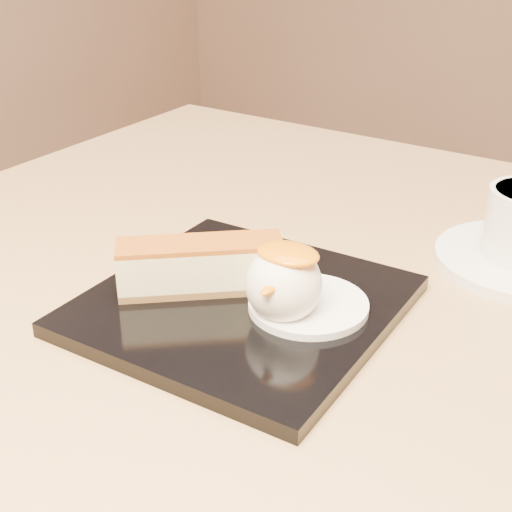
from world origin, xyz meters
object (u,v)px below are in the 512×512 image
Objects in this scene: table at (269,419)px; dessert_plate at (242,305)px; cheesecake at (200,266)px; ice_cream_scoop at (284,284)px.

dessert_plate is (0.01, -0.06, 0.16)m from table.
ice_cream_scoop is (0.08, 0.00, 0.01)m from cheesecake.
cheesecake is at bearing -171.87° from dessert_plate.
dessert_plate is at bearing -78.61° from table.
cheesecake is 2.13× the size of ice_cream_scoop.
table is at bearing 128.04° from ice_cream_scoop.
dessert_plate is 0.04m from cheesecake.
ice_cream_scoop reaches higher than dessert_plate.
dessert_plate is 3.93× the size of ice_cream_scoop.
ice_cream_scoop is (0.05, -0.07, 0.19)m from table.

